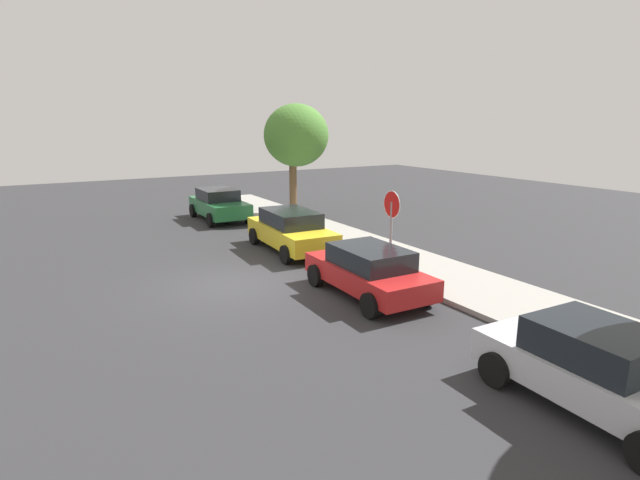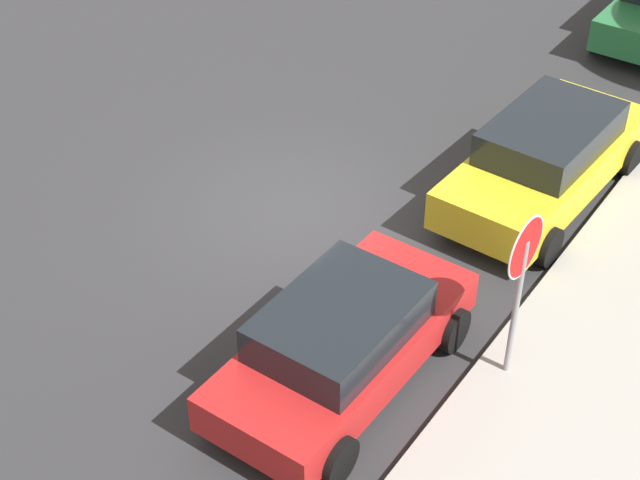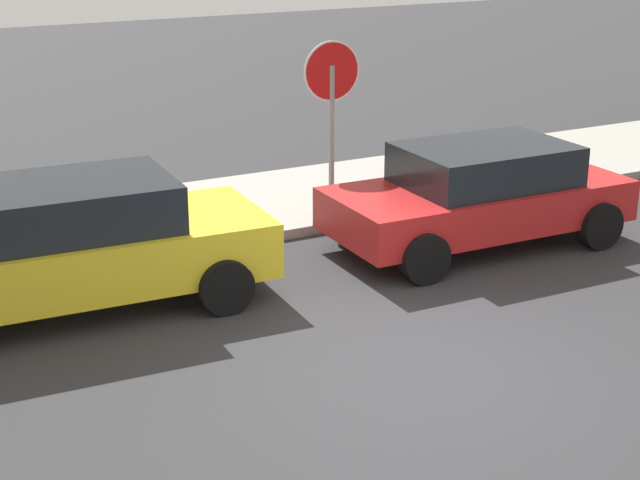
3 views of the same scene
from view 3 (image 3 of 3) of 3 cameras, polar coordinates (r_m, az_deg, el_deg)
The scene contains 5 objects.
ground_plane at distance 9.91m, azimuth 5.68°, elevation -7.49°, with size 60.00×60.00×0.00m, color #2D2D30.
sidewalk_curb at distance 14.52m, azimuth -6.55°, elevation 1.59°, with size 32.00×2.92×0.14m, color #9E9B93.
stop_sign at distance 13.75m, azimuth 0.69°, elevation 8.24°, with size 0.84×0.08×2.62m.
parked_car_red at distance 13.26m, azimuth 9.27°, elevation 2.69°, with size 4.10×2.01×1.38m.
parked_car_yellow at distance 11.35m, azimuth -14.48°, elevation -0.25°, with size 4.59×2.15×1.50m.
Camera 3 is at (-4.99, -7.32, 4.44)m, focal length 55.00 mm.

